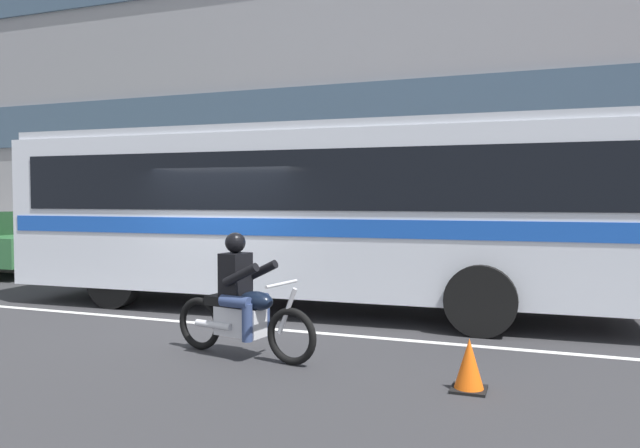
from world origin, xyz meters
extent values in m
plane|color=#2B2B2D|center=(0.00, 0.00, 0.00)|extent=(60.00, 60.00, 0.00)
cube|color=#A39E93|center=(0.00, 5.10, 0.07)|extent=(28.00, 3.80, 0.15)
cube|color=silver|center=(0.00, -0.60, 0.00)|extent=(26.60, 0.14, 0.01)
cube|color=gray|center=(0.00, 7.40, 6.32)|extent=(28.00, 0.80, 12.64)
cube|color=#384C60|center=(0.00, 6.96, 4.43)|extent=(25.76, 0.10, 1.40)
cube|color=silver|center=(1.16, 1.20, 1.73)|extent=(11.13, 2.95, 2.70)
cube|color=black|center=(1.16, 1.20, 2.28)|extent=(10.25, 2.96, 0.96)
cube|color=#194CB2|center=(1.16, 1.20, 1.53)|extent=(10.91, 2.97, 0.28)
cube|color=#ADB1BA|center=(1.16, 1.20, 3.14)|extent=(10.90, 2.82, 0.16)
cylinder|color=black|center=(-2.26, 0.02, 0.52)|extent=(1.04, 0.30, 1.04)
cylinder|color=black|center=(4.20, 0.02, 0.52)|extent=(1.04, 0.30, 1.04)
torus|color=black|center=(2.22, -2.29, 0.34)|extent=(0.69, 0.21, 0.69)
torus|color=black|center=(0.80, -2.03, 0.34)|extent=(0.69, 0.21, 0.69)
cube|color=silver|center=(1.46, -2.15, 0.44)|extent=(0.68, 0.39, 0.36)
ellipsoid|color=black|center=(1.71, -2.20, 0.72)|extent=(0.52, 0.36, 0.24)
cube|color=black|center=(1.26, -2.12, 0.69)|extent=(0.60, 0.36, 0.12)
cylinder|color=silver|center=(2.16, -2.28, 0.65)|extent=(0.28, 0.11, 0.58)
cylinder|color=silver|center=(2.08, -2.27, 0.96)|extent=(0.16, 0.64, 0.04)
cylinder|color=silver|center=(1.14, -2.26, 0.39)|extent=(0.56, 0.19, 0.09)
cube|color=black|center=(1.39, -2.14, 1.02)|extent=(0.34, 0.40, 0.56)
sphere|color=black|center=(1.39, -2.14, 1.44)|extent=(0.26, 0.26, 0.26)
cylinder|color=navy|center=(1.56, -1.99, 0.72)|extent=(0.44, 0.22, 0.15)
cylinder|color=navy|center=(1.74, -2.02, 0.48)|extent=(0.13, 0.13, 0.46)
cylinder|color=navy|center=(1.50, -2.34, 0.72)|extent=(0.44, 0.22, 0.15)
cylinder|color=navy|center=(1.67, -2.37, 0.48)|extent=(0.13, 0.13, 0.46)
cylinder|color=black|center=(1.66, -1.99, 1.06)|extent=(0.53, 0.20, 0.32)
cylinder|color=black|center=(1.59, -2.38, 1.06)|extent=(0.53, 0.20, 0.32)
cylinder|color=red|center=(-1.34, 4.14, 0.44)|extent=(0.22, 0.22, 0.58)
sphere|color=red|center=(-1.34, 4.14, 0.80)|extent=(0.20, 0.20, 0.20)
cylinder|color=red|center=(-1.34, 4.00, 0.47)|extent=(0.09, 0.10, 0.09)
cone|color=#EA590F|center=(4.33, -2.54, 0.28)|extent=(0.32, 0.32, 0.55)
cube|color=black|center=(4.33, -2.54, 0.01)|extent=(0.36, 0.36, 0.03)
camera|label=1|loc=(5.02, -8.85, 2.00)|focal=33.79mm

